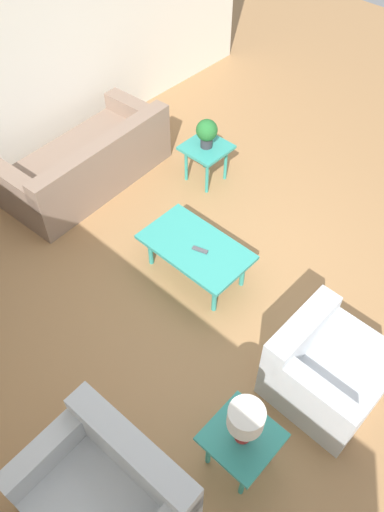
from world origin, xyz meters
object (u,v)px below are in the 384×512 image
object	(u,v)px
side_table_plant	(206,152)
potted_plant	(207,132)
sofa	(89,163)
armchair	(323,370)
loveseat	(108,496)
coffee_table	(196,249)
table_lamp	(245,420)
side_table_lamp	(241,440)

from	to	relation	value
side_table_plant	potted_plant	bearing A→B (deg)	-26.57
potted_plant	sofa	bearing A→B (deg)	45.03
armchair	loveseat	world-z (taller)	same
coffee_table	side_table_plant	xyz separation A→B (m)	(0.93, -1.20, 0.03)
sofa	table_lamp	size ratio (longest dim) A/B	4.94
side_table_plant	table_lamp	size ratio (longest dim) A/B	1.20
coffee_table	side_table_lamp	world-z (taller)	side_table_lamp
loveseat	table_lamp	size ratio (longest dim) A/B	2.73
table_lamp	side_table_plant	bearing A→B (deg)	-43.80
sofa	coffee_table	distance (m)	1.94
armchair	side_table_plant	bearing A→B (deg)	61.57
sofa	side_table_plant	xyz separation A→B (m)	(-1.00, -1.00, 0.13)
sofa	table_lamp	xyz separation A→B (m)	(-3.48, 1.38, 0.49)
armchair	coffee_table	size ratio (longest dim) A/B	0.78
sofa	table_lamp	bearing A→B (deg)	64.86
armchair	side_table_lamp	world-z (taller)	armchair
armchair	side_table_plant	world-z (taller)	armchair
side_table_plant	table_lamp	distance (m)	3.45
sofa	loveseat	world-z (taller)	loveseat
loveseat	side_table_lamp	size ratio (longest dim) A/B	2.28
side_table_lamp	coffee_table	bearing A→B (deg)	-37.36
table_lamp	potted_plant	bearing A→B (deg)	-43.80
coffee_table	potted_plant	size ratio (longest dim) A/B	3.11
side_table_lamp	side_table_plant	bearing A→B (deg)	-43.80
loveseat	potted_plant	bearing A→B (deg)	119.47
coffee_table	loveseat	bearing A→B (deg)	117.42
coffee_table	side_table_lamp	distance (m)	1.94
loveseat	coffee_table	size ratio (longest dim) A/B	1.05
loveseat	coffee_table	world-z (taller)	loveseat
sofa	coffee_table	size ratio (longest dim) A/B	1.90
armchair	side_table_lamp	distance (m)	0.96
loveseat	table_lamp	xyz separation A→B (m)	(-0.46, -0.91, 0.48)
side_table_plant	side_table_lamp	world-z (taller)	same
sofa	side_table_plant	size ratio (longest dim) A/B	4.12
sofa	coffee_table	bearing A→B (deg)	80.62
potted_plant	table_lamp	world-z (taller)	table_lamp
armchair	potted_plant	size ratio (longest dim) A/B	2.42
table_lamp	side_table_lamp	bearing A→B (deg)	-63.43
side_table_lamp	potted_plant	world-z (taller)	potted_plant
side_table_plant	sofa	bearing A→B (deg)	45.03
loveseat	potted_plant	world-z (taller)	potted_plant
armchair	sofa	bearing A→B (deg)	83.65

